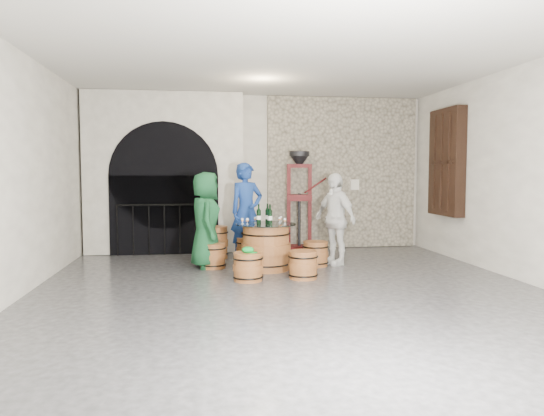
{
  "coord_description": "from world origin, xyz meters",
  "views": [
    {
      "loc": [
        -1.19,
        -6.75,
        1.62
      ],
      "look_at": [
        -0.08,
        1.27,
        1.05
      ],
      "focal_mm": 34.0,
      "sensor_mm": 36.0,
      "label": 1
    }
  ],
  "objects": [
    {
      "name": "ground",
      "position": [
        0.0,
        0.0,
        0.0
      ],
      "size": [
        8.0,
        8.0,
        0.0
      ],
      "primitive_type": "plane",
      "color": "#2B2B2D",
      "rests_on": "ground"
    },
    {
      "name": "wall_back",
      "position": [
        0.0,
        4.0,
        1.6
      ],
      "size": [
        8.0,
        0.0,
        8.0
      ],
      "primitive_type": "plane",
      "rotation": [
        1.57,
        0.0,
        0.0
      ],
      "color": "beige",
      "rests_on": "ground"
    },
    {
      "name": "wall_front",
      "position": [
        0.0,
        -4.0,
        1.6
      ],
      "size": [
        8.0,
        0.0,
        8.0
      ],
      "primitive_type": "plane",
      "rotation": [
        -1.57,
        0.0,
        0.0
      ],
      "color": "beige",
      "rests_on": "ground"
    },
    {
      "name": "wall_left",
      "position": [
        -3.5,
        0.0,
        1.6
      ],
      "size": [
        0.0,
        8.0,
        8.0
      ],
      "primitive_type": "plane",
      "rotation": [
        1.57,
        0.0,
        1.57
      ],
      "color": "beige",
      "rests_on": "ground"
    },
    {
      "name": "wall_right",
      "position": [
        3.5,
        0.0,
        1.6
      ],
      "size": [
        0.0,
        8.0,
        8.0
      ],
      "primitive_type": "plane",
      "rotation": [
        1.57,
        0.0,
        -1.57
      ],
      "color": "beige",
      "rests_on": "ground"
    },
    {
      "name": "ceiling",
      "position": [
        0.0,
        0.0,
        3.2
      ],
      "size": [
        8.0,
        8.0,
        0.0
      ],
      "primitive_type": "plane",
      "rotation": [
        3.14,
        0.0,
        0.0
      ],
      "color": "beige",
      "rests_on": "wall_back"
    },
    {
      "name": "stone_facing_panel",
      "position": [
        1.8,
        3.94,
        1.6
      ],
      "size": [
        3.2,
        0.12,
        3.18
      ],
      "primitive_type": "cube",
      "color": "#A29881",
      "rests_on": "ground"
    },
    {
      "name": "arched_opening",
      "position": [
        -1.9,
        3.74,
        1.58
      ],
      "size": [
        3.1,
        0.6,
        3.19
      ],
      "color": "beige",
      "rests_on": "ground"
    },
    {
      "name": "shuttered_window",
      "position": [
        3.38,
        2.4,
        1.8
      ],
      "size": [
        0.23,
        1.1,
        2.0
      ],
      "color": "black",
      "rests_on": "wall_right"
    },
    {
      "name": "barrel_table",
      "position": [
        -0.13,
        1.62,
        0.38
      ],
      "size": [
        0.99,
        0.99,
        0.77
      ],
      "color": "brown",
      "rests_on": "ground"
    },
    {
      "name": "barrel_stool_left",
      "position": [
        -1.0,
        1.9,
        0.21
      ],
      "size": [
        0.46,
        0.46,
        0.43
      ],
      "color": "brown",
      "rests_on": "ground"
    },
    {
      "name": "barrel_stool_far",
      "position": [
        -0.34,
        2.51,
        0.21
      ],
      "size": [
        0.46,
        0.46,
        0.43
      ],
      "color": "brown",
      "rests_on": "ground"
    },
    {
      "name": "barrel_stool_right",
      "position": [
        0.76,
        1.85,
        0.21
      ],
      "size": [
        0.46,
        0.46,
        0.43
      ],
      "color": "brown",
      "rests_on": "ground"
    },
    {
      "name": "barrel_stool_near_right",
      "position": [
        0.34,
        0.84,
        0.21
      ],
      "size": [
        0.46,
        0.46,
        0.43
      ],
      "color": "brown",
      "rests_on": "ground"
    },
    {
      "name": "barrel_stool_near_left",
      "position": [
        -0.51,
        0.79,
        0.21
      ],
      "size": [
        0.46,
        0.46,
        0.43
      ],
      "color": "brown",
      "rests_on": "ground"
    },
    {
      "name": "green_cap",
      "position": [
        -0.5,
        0.79,
        0.46
      ],
      "size": [
        0.23,
        0.18,
        0.1
      ],
      "color": "#0D902C",
      "rests_on": "barrel_stool_near_left"
    },
    {
      "name": "person_green",
      "position": [
        -1.11,
        1.93,
        0.81
      ],
      "size": [
        0.56,
        0.82,
        1.62
      ],
      "primitive_type": "imported",
      "rotation": [
        0.0,
        0.0,
        1.63
      ],
      "color": "#134624",
      "rests_on": "ground"
    },
    {
      "name": "person_blue",
      "position": [
        -0.36,
        2.62,
        0.89
      ],
      "size": [
        0.77,
        0.65,
        1.79
      ],
      "primitive_type": "imported",
      "rotation": [
        0.0,
        0.0,
        0.41
      ],
      "color": "navy",
      "rests_on": "ground"
    },
    {
      "name": "person_white",
      "position": [
        1.12,
        1.94,
        0.8
      ],
      "size": [
        0.78,
        1.01,
        1.6
      ],
      "primitive_type": "imported",
      "rotation": [
        0.0,
        0.0,
        -1.09
      ],
      "color": "silver",
      "rests_on": "ground"
    },
    {
      "name": "wine_bottle_left",
      "position": [
        -0.25,
        1.64,
        0.9
      ],
      "size": [
        0.08,
        0.08,
        0.32
      ],
      "color": "black",
      "rests_on": "barrel_table"
    },
    {
      "name": "wine_bottle_center",
      "position": [
        -0.07,
        1.54,
        0.9
      ],
      "size": [
        0.08,
        0.08,
        0.32
      ],
      "color": "black",
      "rests_on": "barrel_table"
    },
    {
      "name": "wine_bottle_right",
      "position": [
        -0.09,
        1.72,
        0.9
      ],
      "size": [
        0.08,
        0.08,
        0.32
      ],
      "color": "black",
      "rests_on": "barrel_table"
    },
    {
      "name": "tasting_glass_a",
      "position": [
        -0.44,
        1.58,
        0.82
      ],
      "size": [
        0.05,
        0.05,
        0.1
      ],
      "primitive_type": null,
      "color": "#C56326",
      "rests_on": "barrel_table"
    },
    {
      "name": "tasting_glass_b",
      "position": [
        0.11,
        1.72,
        0.82
      ],
      "size": [
        0.05,
        0.05,
        0.1
      ],
      "primitive_type": null,
      "color": "#C56326",
      "rests_on": "barrel_table"
    },
    {
      "name": "tasting_glass_c",
      "position": [
        -0.29,
        1.77,
        0.82
      ],
      "size": [
        0.05,
        0.05,
        0.1
      ],
      "primitive_type": null,
      "color": "#C56326",
      "rests_on": "barrel_table"
    },
    {
      "name": "tasting_glass_d",
      "position": [
        0.16,
        1.88,
        0.82
      ],
      "size": [
        0.05,
        0.05,
        0.1
      ],
      "primitive_type": null,
      "color": "#C56326",
      "rests_on": "barrel_table"
    },
    {
      "name": "tasting_glass_e",
      "position": [
        0.17,
        1.5,
        0.82
      ],
      "size": [
        0.05,
        0.05,
        0.1
      ],
      "primitive_type": null,
      "color": "#C56326",
      "rests_on": "barrel_table"
    },
    {
      "name": "tasting_glass_f",
      "position": [
        -0.52,
        1.62,
        0.82
      ],
      "size": [
        0.05,
        0.05,
        0.1
      ],
      "primitive_type": null,
      "color": "#C56326",
      "rests_on": "barrel_table"
    },
    {
      "name": "side_barrel",
      "position": [
        -0.91,
        2.87,
        0.3
      ],
      "size": [
        0.46,
        0.46,
        0.6
      ],
      "rotation": [
        0.0,
        0.0,
        0.12
      ],
      "color": "brown",
      "rests_on": "ground"
    },
    {
      "name": "corking_press",
      "position": [
        0.8,
        3.57,
        1.18
      ],
      "size": [
        0.85,
        0.53,
        2.04
      ],
      "rotation": [
        0.0,
        0.0,
        -0.16
      ],
      "color": "#490C0C",
      "rests_on": "ground"
    },
    {
      "name": "control_box",
      "position": [
        2.05,
        3.86,
        1.35
      ],
      "size": [
        0.18,
        0.1,
        0.22
      ],
      "primitive_type": "cube",
      "color": "silver",
      "rests_on": "wall_back"
    }
  ]
}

